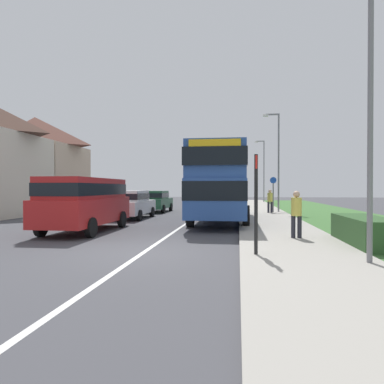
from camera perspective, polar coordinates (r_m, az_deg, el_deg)
The scene contains 17 objects.
ground_plane at distance 9.81m, azimuth -7.86°, elevation -9.72°, with size 120.00×120.00×0.00m, color #424247.
lane_marking_centre at distance 17.58m, azimuth -0.89°, elevation -5.10°, with size 0.14×60.00×0.01m, color silver.
pavement_near_side at distance 15.48m, azimuth 13.62°, elevation -5.69°, with size 3.20×68.00×0.12m, color #9E998E.
grass_verge_seaward at distance 16.50m, azimuth 28.71°, elevation -5.43°, with size 6.00×68.00×0.08m, color #3D6B33.
roadside_hedge at distance 11.68m, azimuth 26.29°, elevation -5.88°, with size 1.10×3.34×0.90m, color #2D5128.
double_decker_bus at distance 18.54m, azimuth 4.73°, elevation 1.81°, with size 2.80×10.32×3.70m.
parked_van_red at distance 14.82m, azimuth -16.91°, elevation -1.22°, with size 2.11×5.35×2.16m.
parked_car_white at distance 20.49m, azimuth -9.92°, elevation -1.80°, with size 1.96×4.52×1.62m.
parked_car_dark_green at distance 25.91m, azimuth -5.95°, elevation -1.35°, with size 1.91×4.38×1.56m.
pedestrian_at_stop at distance 12.04m, azimuth 16.62°, elevation -3.13°, with size 0.34×0.34×1.67m.
pedestrian_walking_away at distance 23.92m, azimuth 12.56°, elevation -1.26°, with size 0.34×0.34×1.67m.
bus_stop_sign at distance 8.83m, azimuth 10.37°, elevation -0.81°, with size 0.09×0.52×2.60m.
cycle_route_sign at distance 24.57m, azimuth 13.06°, elevation -0.16°, with size 0.44×0.08×2.52m.
street_lamp_near at distance 8.87m, azimuth 26.31°, elevation 14.47°, with size 1.14×0.20×6.71m.
street_lamp_mid at distance 25.36m, azimuth 13.65°, elevation 5.75°, with size 1.14×0.20×6.97m.
street_lamp_far at distance 42.58m, azimuth 11.48°, elevation 3.97°, with size 1.14×0.20×7.39m.
house_terrace_far_side at distance 28.25m, azimuth -27.42°, elevation 4.54°, with size 6.75×12.02×7.44m.
Camera 1 is at (2.56, -9.30, 1.76)m, focal length 32.80 mm.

